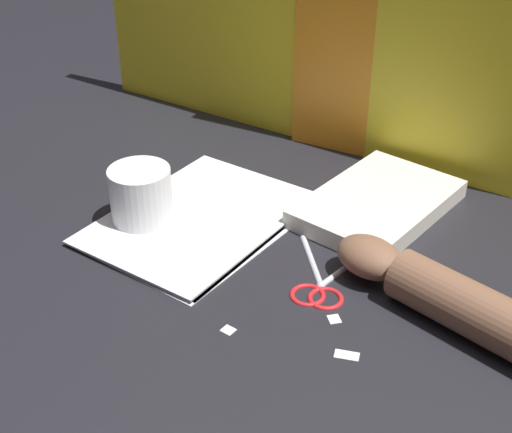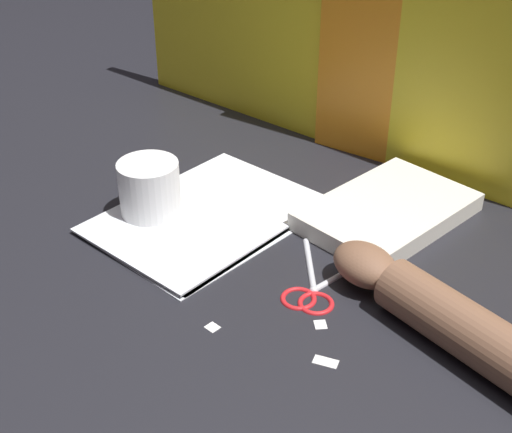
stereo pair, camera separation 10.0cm
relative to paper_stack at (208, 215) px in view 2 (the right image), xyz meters
The scene contains 11 objects.
ground_plane 0.13m from the paper_stack, 12.37° to the right, with size 6.00×6.00×0.00m, color black.
backdrop_panel_left 0.39m from the paper_stack, 94.03° to the left, with size 0.86×0.06×0.38m.
backdrop_panel_center 0.51m from the paper_stack, 51.10° to the left, with size 0.59×0.05×0.52m.
paper_stack is the anchor object (origin of this frame).
book_closed 0.28m from the paper_stack, 36.65° to the left, with size 0.21×0.29×0.03m.
scissors 0.24m from the paper_stack, 11.92° to the right, with size 0.13×0.17×0.01m.
hand_forearm 0.40m from the paper_stack, ahead, with size 0.34×0.15×0.07m.
paper_scrap_near 0.26m from the paper_stack, 48.02° to the right, with size 0.02×0.02×0.00m.
paper_scrap_mid 0.36m from the paper_stack, 26.33° to the right, with size 0.03×0.02×0.00m.
paper_scrap_far 0.30m from the paper_stack, 20.85° to the right, with size 0.02×0.02×0.00m.
mug 0.10m from the paper_stack, 146.03° to the right, with size 0.09×0.09×0.09m.
Camera 2 is at (0.50, -0.67, 0.59)m, focal length 50.00 mm.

